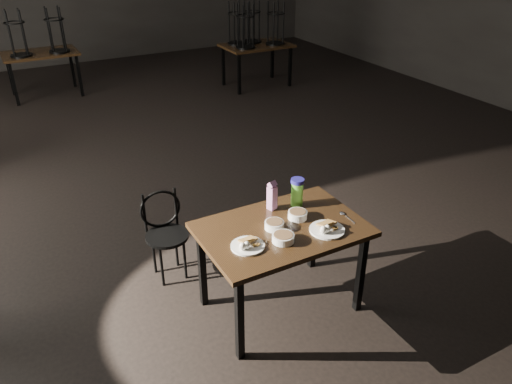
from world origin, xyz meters
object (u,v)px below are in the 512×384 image
juice_carton (272,196)px  water_bottle (297,192)px  main_table (282,236)px  bentwood_chair (165,228)px

juice_carton → water_bottle: (0.20, -0.04, 0.01)m
main_table → water_bottle: water_bottle is taller
main_table → juice_carton: (0.07, 0.26, 0.19)m
water_bottle → bentwood_chair: 1.17m
water_bottle → bentwood_chair: (-0.89, 0.63, -0.42)m
juice_carton → bentwood_chair: 1.00m
water_bottle → juice_carton: bearing=167.4°
main_table → juice_carton: juice_carton is taller
juice_carton → water_bottle: juice_carton is taller
juice_carton → main_table: bearing=-104.2°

